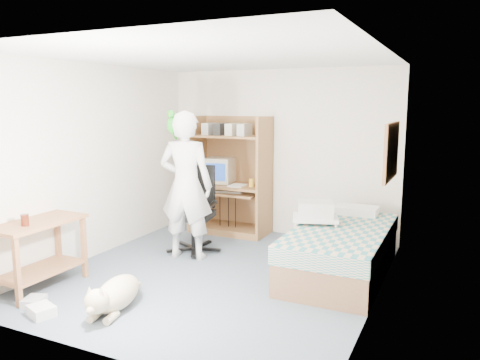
{
  "coord_description": "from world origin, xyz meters",
  "views": [
    {
      "loc": [
        2.49,
        -4.66,
        1.98
      ],
      "look_at": [
        0.03,
        0.53,
        1.05
      ],
      "focal_mm": 35.0,
      "sensor_mm": 36.0,
      "label": 1
    }
  ],
  "objects_px": {
    "computer_hutch": "(231,180)",
    "bed": "(341,250)",
    "dog": "(115,294)",
    "office_chair": "(195,221)",
    "side_desk": "(39,244)",
    "printer_cart": "(315,233)",
    "person": "(186,186)"
  },
  "relations": [
    {
      "from": "computer_hutch",
      "to": "bed",
      "type": "relative_size",
      "value": 0.89
    },
    {
      "from": "computer_hutch",
      "to": "dog",
      "type": "xyz_separation_m",
      "value": [
        0.25,
        -3.04,
        -0.66
      ]
    },
    {
      "from": "bed",
      "to": "office_chair",
      "type": "xyz_separation_m",
      "value": [
        -2.02,
        0.06,
        0.12
      ]
    },
    {
      "from": "bed",
      "to": "side_desk",
      "type": "xyz_separation_m",
      "value": [
        -2.85,
        -1.82,
        0.21
      ]
    },
    {
      "from": "bed",
      "to": "side_desk",
      "type": "bearing_deg",
      "value": -147.5
    },
    {
      "from": "dog",
      "to": "office_chair",
      "type": "bearing_deg",
      "value": 86.36
    },
    {
      "from": "side_desk",
      "to": "printer_cart",
      "type": "height_order",
      "value": "side_desk"
    },
    {
      "from": "office_chair",
      "to": "person",
      "type": "bearing_deg",
      "value": -89.88
    },
    {
      "from": "dog",
      "to": "printer_cart",
      "type": "xyz_separation_m",
      "value": [
        1.4,
        2.03,
        0.26
      ]
    },
    {
      "from": "bed",
      "to": "side_desk",
      "type": "relative_size",
      "value": 2.02
    },
    {
      "from": "computer_hutch",
      "to": "printer_cart",
      "type": "height_order",
      "value": "computer_hutch"
    },
    {
      "from": "computer_hutch",
      "to": "office_chair",
      "type": "bearing_deg",
      "value": -91.15
    },
    {
      "from": "office_chair",
      "to": "computer_hutch",
      "type": "bearing_deg",
      "value": 77.69
    },
    {
      "from": "computer_hutch",
      "to": "office_chair",
      "type": "xyz_separation_m",
      "value": [
        -0.02,
        -1.06,
        -0.41
      ]
    },
    {
      "from": "person",
      "to": "side_desk",
      "type": "bearing_deg",
      "value": 49.22
    },
    {
      "from": "person",
      "to": "bed",
      "type": "bearing_deg",
      "value": 176.1
    },
    {
      "from": "bed",
      "to": "office_chair",
      "type": "relative_size",
      "value": 1.76
    },
    {
      "from": "printer_cart",
      "to": "office_chair",
      "type": "bearing_deg",
      "value": 163.14
    },
    {
      "from": "person",
      "to": "office_chair",
      "type": "bearing_deg",
      "value": -89.88
    },
    {
      "from": "bed",
      "to": "printer_cart",
      "type": "distance_m",
      "value": 0.39
    },
    {
      "from": "person",
      "to": "computer_hutch",
      "type": "bearing_deg",
      "value": -99.45
    },
    {
      "from": "office_chair",
      "to": "person",
      "type": "xyz_separation_m",
      "value": [
        0.06,
        -0.31,
        0.54
      ]
    },
    {
      "from": "office_chair",
      "to": "person",
      "type": "height_order",
      "value": "person"
    },
    {
      "from": "side_desk",
      "to": "dog",
      "type": "bearing_deg",
      "value": -5.4
    },
    {
      "from": "side_desk",
      "to": "person",
      "type": "distance_m",
      "value": 1.86
    },
    {
      "from": "dog",
      "to": "bed",
      "type": "bearing_deg",
      "value": 36.2
    },
    {
      "from": "computer_hutch",
      "to": "dog",
      "type": "relative_size",
      "value": 1.82
    },
    {
      "from": "side_desk",
      "to": "person",
      "type": "bearing_deg",
      "value": 60.38
    },
    {
      "from": "bed",
      "to": "dog",
      "type": "relative_size",
      "value": 2.04
    },
    {
      "from": "side_desk",
      "to": "office_chair",
      "type": "distance_m",
      "value": 2.05
    },
    {
      "from": "office_chair",
      "to": "printer_cart",
      "type": "distance_m",
      "value": 1.67
    },
    {
      "from": "computer_hutch",
      "to": "bed",
      "type": "bearing_deg",
      "value": -29.29
    }
  ]
}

